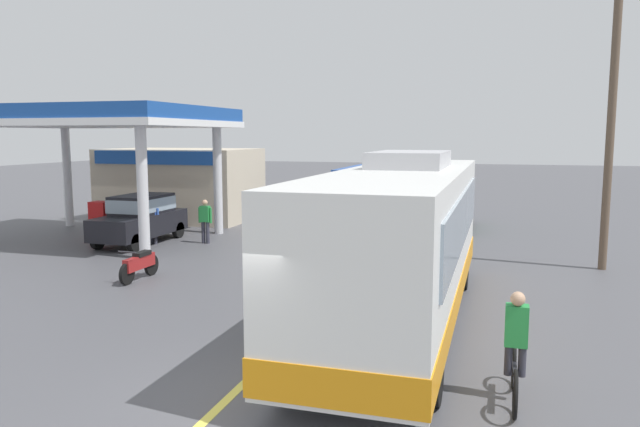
% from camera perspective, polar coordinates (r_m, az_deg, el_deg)
% --- Properties ---
extents(ground, '(120.00, 120.00, 0.00)m').
position_cam_1_polar(ground, '(28.45, 8.76, -0.80)').
color(ground, '#4C4C51').
extents(lane_divider_stripe, '(0.16, 50.00, 0.01)m').
position_cam_1_polar(lane_divider_stripe, '(23.57, 7.04, -2.47)').
color(lane_divider_stripe, '#D8CC4C').
rests_on(lane_divider_stripe, ground).
extents(coach_bus_main, '(2.60, 11.04, 3.69)m').
position_cam_1_polar(coach_bus_main, '(13.00, 7.79, -2.93)').
color(coach_bus_main, white).
rests_on(coach_bus_main, ground).
extents(gas_station_roadside, '(9.10, 11.95, 5.10)m').
position_cam_1_polar(gas_station_roadside, '(28.05, -15.16, 4.30)').
color(gas_station_roadside, '#194799').
rests_on(gas_station_roadside, ground).
extents(car_at_pump, '(1.70, 4.20, 1.82)m').
position_cam_1_polar(car_at_pump, '(23.53, -16.72, -0.26)').
color(car_at_pump, black).
rests_on(car_at_pump, ground).
extents(minibus_opposing_lane, '(2.04, 6.13, 2.44)m').
position_cam_1_polar(minibus_opposing_lane, '(30.63, 4.36, 2.62)').
color(minibus_opposing_lane, '#264C9E').
rests_on(minibus_opposing_lane, ground).
extents(cyclist_on_shoulder, '(0.34, 1.82, 1.72)m').
position_cam_1_polar(cyclist_on_shoulder, '(9.78, 18.14, -12.41)').
color(cyclist_on_shoulder, black).
rests_on(cyclist_on_shoulder, ground).
extents(motorcycle_parked_forecourt, '(0.55, 1.80, 0.92)m').
position_cam_1_polar(motorcycle_parked_forecourt, '(17.65, -16.81, -4.65)').
color(motorcycle_parked_forecourt, black).
rests_on(motorcycle_parked_forecourt, ground).
extents(pedestrian_near_pump, '(0.55, 0.22, 1.66)m').
position_cam_1_polar(pedestrian_near_pump, '(22.87, -10.89, -0.50)').
color(pedestrian_near_pump, '#33333F').
rests_on(pedestrian_near_pump, ground).
extents(pedestrian_by_shop, '(0.55, 0.22, 1.66)m').
position_cam_1_polar(pedestrian_by_shop, '(23.15, -15.67, -0.55)').
color(pedestrian_by_shop, '#33333F').
rests_on(pedestrian_by_shop, ground).
extents(car_trailing_behind_bus, '(1.70, 4.20, 1.82)m').
position_cam_1_polar(car_trailing_behind_bus, '(27.02, 12.44, 0.84)').
color(car_trailing_behind_bus, '#1E602D').
rests_on(car_trailing_behind_bus, ground).
extents(utility_pole_roadside, '(1.80, 0.24, 8.88)m').
position_cam_1_polar(utility_pole_roadside, '(19.80, 26.02, 8.39)').
color(utility_pole_roadside, brown).
rests_on(utility_pole_roadside, ground).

